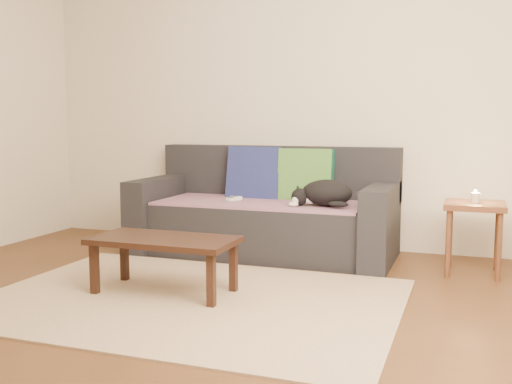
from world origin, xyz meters
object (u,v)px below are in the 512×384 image
at_px(cat, 325,193).
at_px(coffee_table, 164,245).
at_px(side_table, 474,215).
at_px(sofa, 266,216).
at_px(wii_remote_b, 234,199).
at_px(wii_remote_a, 232,199).

height_order(cat, coffee_table, cat).
bearing_deg(side_table, coffee_table, -146.79).
bearing_deg(sofa, cat, -18.32).
bearing_deg(coffee_table, sofa, 81.10).
relative_size(wii_remote_b, coffee_table, 0.17).
height_order(wii_remote_a, side_table, side_table).
relative_size(sofa, coffee_table, 2.32).
distance_m(wii_remote_a, coffee_table, 1.23).
bearing_deg(wii_remote_a, sofa, -83.03).
relative_size(cat, side_table, 0.99).
bearing_deg(sofa, side_table, -5.38).
xyz_separation_m(sofa, side_table, (1.61, -0.15, 0.11)).
bearing_deg(coffee_table, wii_remote_a, 91.74).
bearing_deg(side_table, cat, -178.66).
distance_m(wii_remote_b, side_table, 1.84).
height_order(wii_remote_b, side_table, side_table).
height_order(wii_remote_a, wii_remote_b, same).
height_order(sofa, wii_remote_a, sofa).
xyz_separation_m(cat, side_table, (1.08, 0.03, -0.11)).
distance_m(cat, wii_remote_b, 0.77).
distance_m(cat, coffee_table, 1.40).
xyz_separation_m(wii_remote_b, coffee_table, (0.02, -1.23, -0.14)).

